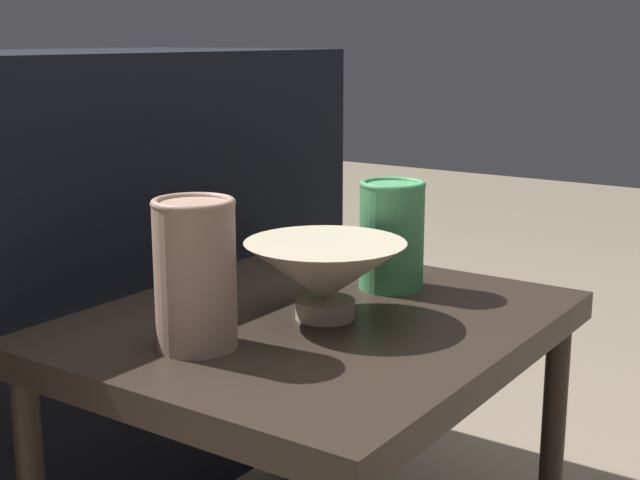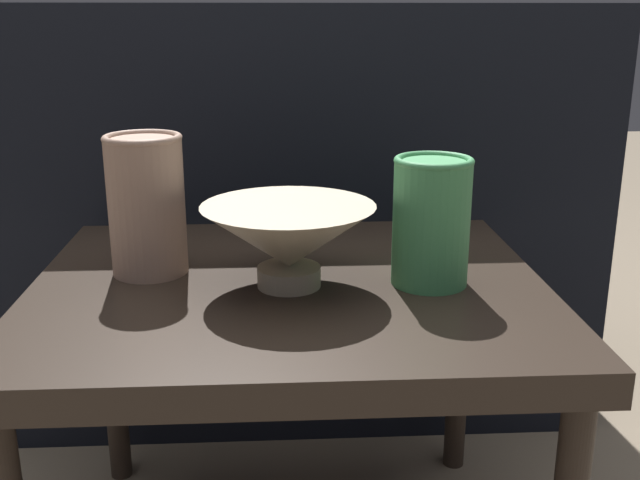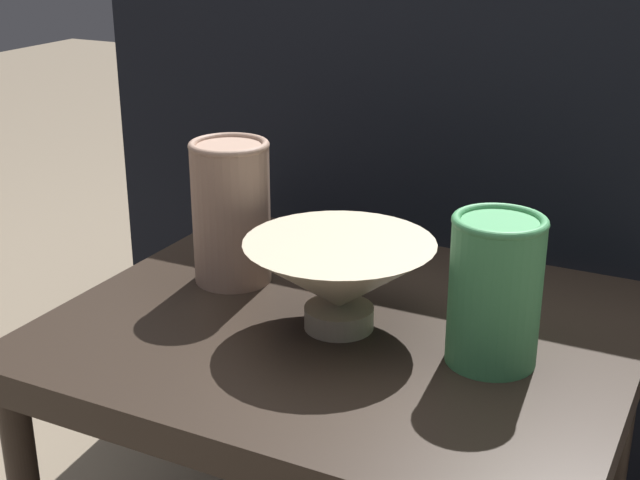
% 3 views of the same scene
% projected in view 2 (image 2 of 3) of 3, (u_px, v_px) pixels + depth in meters
% --- Properties ---
extents(table, '(0.65, 0.55, 0.44)m').
position_uv_depth(table, '(289.00, 315.00, 0.97)').
color(table, '#2D231C').
rests_on(table, ground_plane).
extents(couch_backdrop, '(1.17, 0.50, 0.78)m').
position_uv_depth(couch_backdrop, '(284.00, 205.00, 1.53)').
color(couch_backdrop, black).
rests_on(couch_backdrop, ground_plane).
extents(bowl, '(0.22, 0.22, 0.10)m').
position_uv_depth(bowl, '(287.00, 238.00, 0.92)').
color(bowl, '#C1B293').
rests_on(bowl, table).
extents(vase_textured_left, '(0.10, 0.10, 0.18)m').
position_uv_depth(vase_textured_left, '(147.00, 203.00, 0.96)').
color(vase_textured_left, tan).
rests_on(vase_textured_left, table).
extents(vase_colorful_right, '(0.10, 0.10, 0.16)m').
position_uv_depth(vase_colorful_right, '(431.00, 220.00, 0.93)').
color(vase_colorful_right, '#47995B').
rests_on(vase_colorful_right, table).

